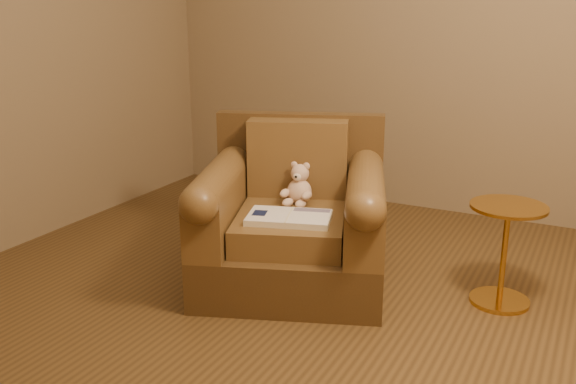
% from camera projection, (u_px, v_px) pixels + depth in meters
% --- Properties ---
extents(floor, '(4.00, 4.00, 0.00)m').
position_uv_depth(floor, '(315.00, 345.00, 2.64)').
color(floor, brown).
rests_on(floor, ground).
extents(armchair, '(1.11, 1.09, 0.79)m').
position_uv_depth(armchair, '(293.00, 222.00, 3.18)').
color(armchair, '#4E361A').
rests_on(armchair, floor).
extents(teddy_bear, '(0.16, 0.18, 0.22)m').
position_uv_depth(teddy_bear, '(299.00, 188.00, 3.20)').
color(teddy_bear, beige).
rests_on(teddy_bear, armchair).
extents(guidebook, '(0.43, 0.33, 0.03)m').
position_uv_depth(guidebook, '(289.00, 218.00, 2.97)').
color(guidebook, beige).
rests_on(guidebook, armchair).
extents(side_table, '(0.34, 0.34, 0.48)m').
position_uv_depth(side_table, '(504.00, 251.00, 2.93)').
color(side_table, gold).
rests_on(side_table, floor).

